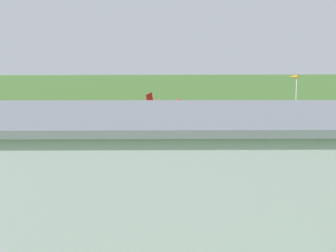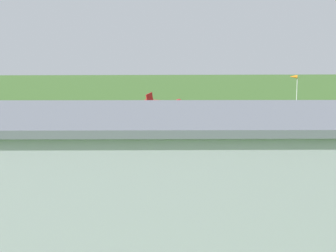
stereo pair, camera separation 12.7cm
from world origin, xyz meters
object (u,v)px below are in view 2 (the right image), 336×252
biplane (166,111)px  person_walking_on_apron (57,155)px  person_near_hangar_door (21,149)px  person_at_fence_line (48,158)px  hangar (194,171)px  person_crossing_taxiway (38,156)px  windsock (294,79)px

biplane → person_walking_on_apron: (10.77, 16.02, -2.06)m
person_near_hangar_door → person_at_fence_line: (-3.11, 3.97, -0.05)m
hangar → biplane: (-0.65, -33.54, -0.43)m
hangar → person_crossing_taxiway: hangar is taller
biplane → windsock: (-23.97, -23.60, 2.76)m
biplane → person_near_hangar_door: (14.48, 13.48, -2.02)m
biplane → person_crossing_taxiway: 20.83m
hangar → person_walking_on_apron: hangar is taller
hangar → person_crossing_taxiway: (11.63, -16.84, -2.46)m
biplane → person_walking_on_apron: 19.41m
windsock → person_crossing_taxiway: bearing=48.0°
person_near_hangar_door → person_at_fence_line: size_ratio=1.06×
person_near_hangar_door → person_walking_on_apron: size_ratio=1.05×
person_walking_on_apron → windsock: size_ratio=0.25×
person_near_hangar_door → person_walking_on_apron: bearing=145.6°
person_walking_on_apron → person_crossing_taxiway: size_ratio=0.97×
person_walking_on_apron → windsock: windsock is taller
person_near_hangar_door → person_crossing_taxiway: 3.91m
person_at_fence_line → windsock: windsock is taller
biplane → person_near_hangar_door: 19.88m
person_near_hangar_door → person_walking_on_apron: person_near_hangar_door is taller
person_near_hangar_door → person_crossing_taxiway: bearing=124.2°
person_at_fence_line → person_walking_on_apron: bearing=-112.8°
biplane → windsock: bearing=-135.4°
person_near_hangar_door → person_at_fence_line: person_near_hangar_door is taller
person_at_fence_line → person_crossing_taxiway: person_crossing_taxiway is taller
person_near_hangar_door → windsock: windsock is taller
hangar → person_at_fence_line: (10.72, -16.10, -2.50)m
hangar → person_near_hangar_door: hangar is taller
person_at_fence_line → person_crossing_taxiway: (0.91, -0.74, 0.04)m
hangar → windsock: hangar is taller
person_near_hangar_door → biplane: bearing=-137.0°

